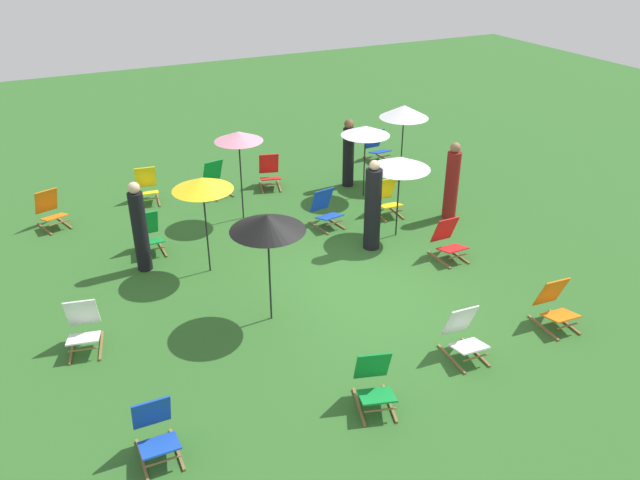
# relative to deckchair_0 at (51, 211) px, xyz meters

# --- Properties ---
(ground_plane) EXTENTS (40.00, 40.00, 0.00)m
(ground_plane) POSITION_rel_deckchair_0_xyz_m (4.52, -5.23, -0.37)
(ground_plane) COLOR #2D6026
(deckchair_0) EXTENTS (0.68, 0.87, 0.83)m
(deckchair_0) POSITION_rel_deckchair_0_xyz_m (0.00, 0.00, 0.00)
(deckchair_0) COLOR olive
(deckchair_0) RESTS_ON ground
(deckchair_1) EXTENTS (0.53, 0.79, 0.83)m
(deckchair_1) POSITION_rel_deckchair_0_xyz_m (5.22, -7.60, 0.00)
(deckchair_1) COLOR olive
(deckchair_1) RESTS_ON ground
(deckchair_2) EXTENTS (0.49, 0.77, 0.83)m
(deckchair_2) POSITION_rel_deckchair_0_xyz_m (0.51, -7.53, 0.00)
(deckchair_2) COLOR olive
(deckchair_2) RESTS_ON ground
(deckchair_3) EXTENTS (0.52, 0.79, 0.83)m
(deckchair_3) POSITION_rel_deckchair_0_xyz_m (8.48, 0.47, 0.00)
(deckchair_3) COLOR olive
(deckchair_3) RESTS_ON ground
(deckchair_4) EXTENTS (0.48, 0.76, 0.83)m
(deckchair_4) POSITION_rel_deckchair_0_xyz_m (6.88, -4.95, 0.00)
(deckchair_4) COLOR olive
(deckchair_4) RESTS_ON ground
(deckchair_5) EXTENTS (0.58, 0.82, 0.83)m
(deckchair_5) POSITION_rel_deckchair_0_xyz_m (5.36, -2.59, 0.00)
(deckchair_5) COLOR olive
(deckchair_5) RESTS_ON ground
(deckchair_6) EXTENTS (0.48, 0.76, 0.83)m
(deckchair_6) POSITION_rel_deckchair_0_xyz_m (1.65, -2.07, 0.00)
(deckchair_6) COLOR olive
(deckchair_6) RESTS_ON ground
(deckchair_7) EXTENTS (0.53, 0.79, 0.83)m
(deckchair_7) POSITION_rel_deckchair_0_xyz_m (7.08, -7.60, 0.00)
(deckchair_7) COLOR olive
(deckchair_7) RESTS_ON ground
(deckchair_8) EXTENTS (0.67, 0.86, 0.83)m
(deckchair_8) POSITION_rel_deckchair_0_xyz_m (5.10, -0.02, 0.00)
(deckchair_8) COLOR olive
(deckchair_8) RESTS_ON ground
(deckchair_9) EXTENTS (0.63, 0.84, 0.83)m
(deckchair_9) POSITION_rel_deckchair_0_xyz_m (0.02, -4.81, 0.00)
(deckchair_9) COLOR olive
(deckchair_9) RESTS_ON ground
(deckchair_10) EXTENTS (0.61, 0.84, 0.83)m
(deckchair_10) POSITION_rel_deckchair_0_xyz_m (3.77, 0.13, 0.00)
(deckchair_10) COLOR olive
(deckchair_10) RESTS_ON ground
(deckchair_11) EXTENTS (0.54, 0.80, 0.83)m
(deckchair_11) POSITION_rel_deckchair_0_xyz_m (6.87, -2.67, 0.00)
(deckchair_11) COLOR olive
(deckchair_11) RESTS_ON ground
(deckchair_12) EXTENTS (0.68, 0.87, 0.83)m
(deckchair_12) POSITION_rel_deckchair_0_xyz_m (3.43, -7.95, 0.00)
(deckchair_12) COLOR olive
(deckchair_12) RESTS_ON ground
(deckchair_13) EXTENTS (0.58, 0.82, 0.83)m
(deckchair_13) POSITION_rel_deckchair_0_xyz_m (2.17, 0.42, 0.00)
(deckchair_13) COLOR olive
(deckchair_13) RESTS_ON ground
(umbrella_0) EXTENTS (1.20, 1.20, 1.96)m
(umbrella_0) POSITION_rel_deckchair_0_xyz_m (8.20, -1.15, 1.44)
(umbrella_0) COLOR black
(umbrella_0) RESTS_ON ground
(umbrella_1) EXTENTS (1.22, 1.22, 1.93)m
(umbrella_1) POSITION_rel_deckchair_0_xyz_m (2.94, -5.37, 1.43)
(umbrella_1) COLOR black
(umbrella_1) RESTS_ON ground
(umbrella_2) EXTENTS (1.24, 1.24, 1.76)m
(umbrella_2) POSITION_rel_deckchair_0_xyz_m (6.49, -3.67, 1.26)
(umbrella_2) COLOR black
(umbrella_2) RESTS_ON ground
(umbrella_3) EXTENTS (1.14, 1.14, 1.74)m
(umbrella_3) POSITION_rel_deckchair_0_xyz_m (6.91, -1.55, 1.26)
(umbrella_3) COLOR black
(umbrella_3) RESTS_ON ground
(umbrella_4) EXTENTS (1.04, 1.04, 2.01)m
(umbrella_4) POSITION_rel_deckchair_0_xyz_m (3.87, -1.45, 1.53)
(umbrella_4) COLOR black
(umbrella_4) RESTS_ON ground
(umbrella_5) EXTENTS (1.11, 1.11, 1.92)m
(umbrella_5) POSITION_rel_deckchair_0_xyz_m (2.49, -3.37, 1.42)
(umbrella_5) COLOR black
(umbrella_5) RESTS_ON ground
(person_0) EXTENTS (0.36, 0.36, 1.80)m
(person_0) POSITION_rel_deckchair_0_xyz_m (1.39, -2.76, 0.50)
(person_0) COLOR black
(person_0) RESTS_ON ground
(person_1) EXTENTS (0.39, 0.39, 1.70)m
(person_1) POSITION_rel_deckchair_0_xyz_m (6.88, -0.81, 0.46)
(person_1) COLOR black
(person_1) RESTS_ON ground
(person_2) EXTENTS (0.39, 0.39, 1.75)m
(person_2) POSITION_rel_deckchair_0_xyz_m (8.03, -3.44, 0.46)
(person_2) COLOR maroon
(person_2) RESTS_ON ground
(person_3) EXTENTS (0.46, 0.46, 1.89)m
(person_3) POSITION_rel_deckchair_0_xyz_m (5.74, -3.92, 0.52)
(person_3) COLOR black
(person_3) RESTS_ON ground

